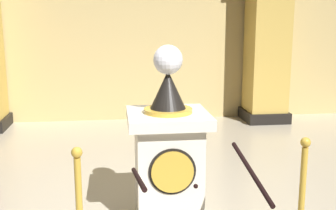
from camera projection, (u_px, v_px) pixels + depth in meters
back_wall at (127, 30)px, 8.00m from camera, size 10.31×0.16×3.44m
pedestal_clock at (168, 154)px, 4.03m from camera, size 0.76×0.76×1.70m
velvet_rope at (196, 175)px, 3.16m from camera, size 0.93×0.90×0.22m
column_right at (268, 34)px, 7.87m from camera, size 0.83×0.83×3.30m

